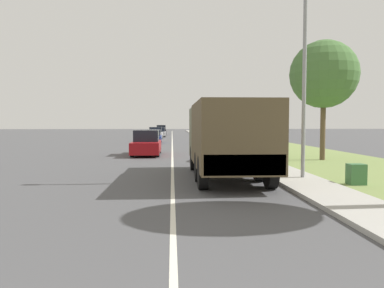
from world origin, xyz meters
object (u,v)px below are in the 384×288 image
car_third_ahead (156,134)px  car_fourth_ahead (160,133)px  car_nearest_ahead (147,144)px  car_farthest_ahead (161,131)px  lamp_post (300,49)px  car_second_ahead (152,137)px  military_truck (226,136)px

car_third_ahead → car_fourth_ahead: bearing=87.9°
car_nearest_ahead → car_farthest_ahead: 40.89m
car_third_ahead → car_fourth_ahead: (0.28, 7.55, -0.04)m
lamp_post → car_third_ahead: bearing=100.7°
car_second_ahead → car_third_ahead: 9.62m
car_nearest_ahead → car_farthest_ahead: (-0.21, 40.88, 0.04)m
car_second_ahead → lamp_post: bearing=-75.7°
car_third_ahead → car_farthest_ahead: size_ratio=0.98×
car_fourth_ahead → lamp_post: lamp_post is taller
car_farthest_ahead → lamp_post: 52.64m
car_fourth_ahead → car_farthest_ahead: bearing=90.0°
car_third_ahead → car_farthest_ahead: bearing=89.0°
car_third_ahead → lamp_post: lamp_post is taller
car_second_ahead → car_nearest_ahead: bearing=-88.4°
car_nearest_ahead → car_farthest_ahead: size_ratio=1.16×
car_second_ahead → car_third_ahead: bearing=90.4°
car_fourth_ahead → car_nearest_ahead: bearing=-89.6°
car_nearest_ahead → lamp_post: 13.44m
military_truck → car_fourth_ahead: size_ratio=1.76×
car_second_ahead → lamp_post: (6.66, -26.10, 4.12)m
car_farthest_ahead → lamp_post: (6.45, -52.09, 3.99)m
car_second_ahead → car_fourth_ahead: bearing=89.3°
car_nearest_ahead → lamp_post: bearing=-60.9°
car_third_ahead → car_second_ahead: bearing=-89.6°
car_third_ahead → car_nearest_ahead: bearing=-88.9°
lamp_post → car_fourth_ahead: bearing=98.5°
military_truck → lamp_post: bearing=-15.4°
car_nearest_ahead → car_second_ahead: car_nearest_ahead is taller
car_third_ahead → car_farthest_ahead: 16.37m
car_nearest_ahead → car_second_ahead: 14.90m
military_truck → car_nearest_ahead: military_truck is taller
car_nearest_ahead → car_second_ahead: (-0.42, 14.90, -0.09)m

